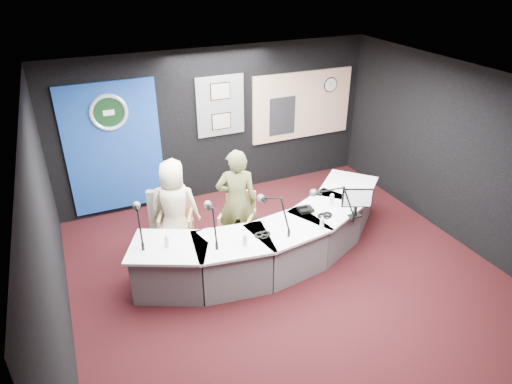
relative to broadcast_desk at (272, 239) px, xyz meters
name	(u,v)px	position (x,y,z in m)	size (l,w,h in m)	color
ground	(291,279)	(0.05, -0.55, -0.38)	(6.00, 6.00, 0.00)	black
ceiling	(299,91)	(0.05, -0.55, 2.42)	(6.00, 6.00, 0.02)	silver
wall_back	(218,124)	(0.05, 2.45, 1.02)	(6.00, 0.02, 2.80)	black
wall_front	(474,362)	(0.05, -3.55, 1.02)	(6.00, 0.02, 2.80)	black
wall_left	(50,249)	(-2.95, -0.55, 1.02)	(0.02, 6.00, 2.80)	black
wall_right	(465,158)	(3.05, -0.55, 1.02)	(0.02, 6.00, 2.80)	black
broadcast_desk	(272,239)	(0.00, 0.00, 0.00)	(4.50, 1.90, 0.75)	silver
backdrop_panel	(114,148)	(-1.85, 2.42, 0.88)	(1.60, 0.05, 2.30)	navy
agency_seal	(109,113)	(-1.85, 2.38, 1.52)	(0.63, 0.63, 0.07)	silver
seal_center	(109,112)	(-1.85, 2.38, 1.52)	(0.48, 0.48, 0.01)	black
pinboard	(220,106)	(0.10, 2.42, 1.38)	(0.90, 0.04, 1.10)	slate
framed_photo_upper	(220,91)	(0.10, 2.39, 1.65)	(0.34, 0.02, 0.27)	gray
framed_photo_lower	(221,121)	(0.10, 2.39, 1.09)	(0.34, 0.02, 0.27)	gray
booth_window_frame	(302,105)	(1.80, 2.42, 1.18)	(2.12, 0.06, 1.32)	tan
booth_glow	(302,105)	(1.80, 2.41, 1.18)	(2.00, 0.02, 1.20)	#FFC8A1
equipment_rack	(282,116)	(1.35, 2.39, 1.03)	(0.55, 0.02, 0.75)	black
wall_clock	(331,85)	(2.40, 2.39, 1.52)	(0.28, 0.28, 0.01)	white
armchair_left	(176,225)	(-1.25, 0.86, 0.07)	(0.50, 0.50, 0.90)	tan
armchair_right	(237,224)	(-0.36, 0.49, 0.09)	(0.52, 0.52, 0.93)	tan
draped_jacket	(164,211)	(-1.36, 1.09, 0.24)	(0.50, 0.10, 0.70)	slate
person_man	(174,207)	(-1.25, 0.86, 0.40)	(0.76, 0.49, 1.55)	beige
person_woman	(237,202)	(-0.36, 0.49, 0.48)	(0.63, 0.41, 1.71)	brown
computer_monitor	(357,198)	(1.15, -0.45, 0.70)	(0.45, 0.03, 0.31)	black
desk_phone	(305,210)	(0.55, -0.02, 0.40)	(0.22, 0.17, 0.05)	black
headphones_near	(325,215)	(0.75, -0.26, 0.39)	(0.21, 0.21, 0.03)	black
headphones_far	(262,234)	(-0.32, -0.36, 0.39)	(0.20, 0.20, 0.03)	black
paper_stack	(208,234)	(-1.01, -0.03, 0.38)	(0.20, 0.29, 0.00)	white
notepad	(249,241)	(-0.54, -0.41, 0.38)	(0.22, 0.31, 0.00)	white
boom_mic_a	(139,219)	(-1.87, 0.28, 0.68)	(0.19, 0.74, 0.60)	black
boom_mic_b	(212,218)	(-0.96, -0.11, 0.68)	(0.21, 0.73, 0.60)	black
boom_mic_c	(274,209)	(-0.08, -0.23, 0.68)	(0.28, 0.72, 0.60)	black
boom_mic_d	(334,199)	(0.83, -0.33, 0.68)	(0.54, 0.58, 0.60)	black
water_bottles	(282,221)	(0.03, -0.26, 0.46)	(3.32, 0.61, 0.18)	silver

